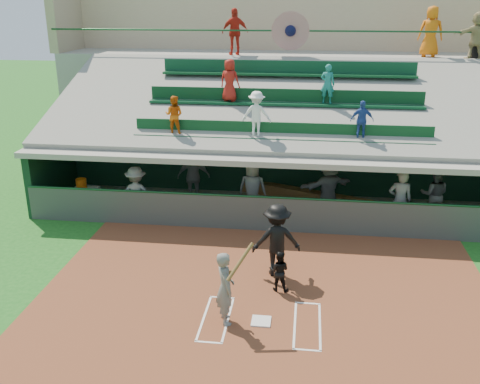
# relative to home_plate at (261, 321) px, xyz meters

# --- Properties ---
(ground) EXTENTS (100.00, 100.00, 0.00)m
(ground) POSITION_rel_home_plate_xyz_m (0.00, 0.00, -0.04)
(ground) COLOR #1A5819
(ground) RESTS_ON ground
(dirt_slab) EXTENTS (11.00, 9.00, 0.02)m
(dirt_slab) POSITION_rel_home_plate_xyz_m (0.00, 0.50, -0.03)
(dirt_slab) COLOR brown
(dirt_slab) RESTS_ON ground
(home_plate) EXTENTS (0.43, 0.43, 0.03)m
(home_plate) POSITION_rel_home_plate_xyz_m (0.00, 0.00, 0.00)
(home_plate) COLOR silver
(home_plate) RESTS_ON dirt_slab
(batters_box_chalk) EXTENTS (2.65, 1.85, 0.01)m
(batters_box_chalk) POSITION_rel_home_plate_xyz_m (0.00, 0.00, -0.01)
(batters_box_chalk) COLOR white
(batters_box_chalk) RESTS_ON dirt_slab
(dugout_floor) EXTENTS (16.00, 3.50, 0.04)m
(dugout_floor) POSITION_rel_home_plate_xyz_m (0.00, 6.75, -0.02)
(dugout_floor) COLOR #9A978C
(dugout_floor) RESTS_ON ground
(concourse_slab) EXTENTS (20.00, 3.00, 4.60)m
(concourse_slab) POSITION_rel_home_plate_xyz_m (0.00, 13.50, 2.26)
(concourse_slab) COLOR gray
(concourse_slab) RESTS_ON ground
(grandstand) EXTENTS (20.40, 10.40, 7.80)m
(grandstand) POSITION_rel_home_plate_xyz_m (-0.01, 10.51, 2.23)
(grandstand) COLOR #454A45
(grandstand) RESTS_ON ground
(batter_at_plate) EXTENTS (0.92, 0.78, 1.95)m
(batter_at_plate) POSITION_rel_home_plate_xyz_m (-0.79, -0.07, 0.84)
(batter_at_plate) COLOR #5B5E59
(batter_at_plate) RESTS_ON dirt_slab
(catcher) EXTENTS (0.55, 0.45, 1.05)m
(catcher) POSITION_rel_home_plate_xyz_m (0.30, 1.44, 0.51)
(catcher) COLOR black
(catcher) RESTS_ON dirt_slab
(home_umpire) EXTENTS (1.36, 0.94, 1.93)m
(home_umpire) POSITION_rel_home_plate_xyz_m (0.18, 2.27, 0.95)
(home_umpire) COLOR black
(home_umpire) RESTS_ON dirt_slab
(dugout_bench) EXTENTS (12.92, 5.47, 0.41)m
(dugout_bench) POSITION_rel_home_plate_xyz_m (-0.13, 8.05, 0.21)
(dugout_bench) COLOR olive
(dugout_bench) RESTS_ON dugout_floor
(white_table) EXTENTS (0.87, 0.68, 0.72)m
(white_table) POSITION_rel_home_plate_xyz_m (-6.56, 6.02, 0.36)
(white_table) COLOR white
(white_table) RESTS_ON dugout_floor
(water_cooler) EXTENTS (0.35, 0.35, 0.35)m
(water_cooler) POSITION_rel_home_plate_xyz_m (-6.63, 5.97, 0.90)
(water_cooler) COLOR #DF5F0D
(water_cooler) RESTS_ON white_table
(dugout_player_a) EXTENTS (1.25, 0.83, 1.80)m
(dugout_player_a) POSITION_rel_home_plate_xyz_m (-4.49, 5.26, 0.91)
(dugout_player_a) COLOR #545651
(dugout_player_a) RESTS_ON dugout_floor
(dugout_player_b) EXTENTS (1.18, 0.62, 1.92)m
(dugout_player_b) POSITION_rel_home_plate_xyz_m (-3.00, 7.04, 0.96)
(dugout_player_b) COLOR #61635E
(dugout_player_b) RESTS_ON dugout_floor
(dugout_player_c) EXTENTS (0.98, 0.69, 1.90)m
(dugout_player_c) POSITION_rel_home_plate_xyz_m (-0.85, 6.06, 0.95)
(dugout_player_c) COLOR #5B5E59
(dugout_player_c) RESTS_ON dugout_floor
(dugout_player_d) EXTENTS (1.89, 1.41, 1.98)m
(dugout_player_d) POSITION_rel_home_plate_xyz_m (1.59, 6.36, 1.00)
(dugout_player_d) COLOR #5D5F5A
(dugout_player_d) RESTS_ON dugout_floor
(dugout_player_e) EXTENTS (0.72, 0.49, 1.94)m
(dugout_player_e) POSITION_rel_home_plate_xyz_m (3.72, 5.48, 0.98)
(dugout_player_e) COLOR #5C5E59
(dugout_player_e) RESTS_ON dugout_floor
(dugout_player_f) EXTENTS (0.96, 0.81, 1.78)m
(dugout_player_f) POSITION_rel_home_plate_xyz_m (4.94, 6.43, 0.90)
(dugout_player_f) COLOR #51544F
(dugout_player_f) RESTS_ON dugout_floor
(trash_bin) EXTENTS (0.65, 0.65, 0.98)m
(trash_bin) POSITION_rel_home_plate_xyz_m (7.36, 12.42, 5.05)
(trash_bin) COLOR black
(trash_bin) RESTS_ON concourse_slab
(concourse_staff_a) EXTENTS (1.18, 0.81, 1.86)m
(concourse_staff_a) POSITION_rel_home_plate_xyz_m (-2.26, 12.31, 5.49)
(concourse_staff_a) COLOR red
(concourse_staff_a) RESTS_ON concourse_slab
(concourse_staff_b) EXTENTS (1.02, 0.73, 1.95)m
(concourse_staff_b) POSITION_rel_home_plate_xyz_m (5.52, 12.62, 5.54)
(concourse_staff_b) COLOR orange
(concourse_staff_b) RESTS_ON concourse_slab
(concourse_staff_c) EXTENTS (1.67, 0.65, 1.77)m
(concourse_staff_c) POSITION_rel_home_plate_xyz_m (7.11, 12.04, 5.45)
(concourse_staff_c) COLOR tan
(concourse_staff_c) RESTS_ON concourse_slab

